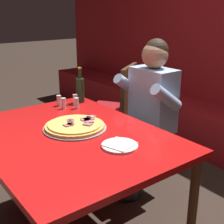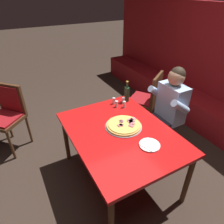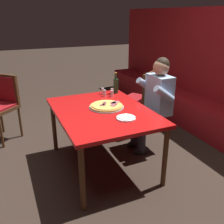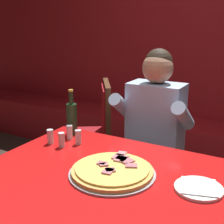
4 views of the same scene
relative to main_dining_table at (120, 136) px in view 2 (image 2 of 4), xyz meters
name	(u,v)px [view 2 (image 2 of 4)]	position (x,y,z in m)	size (l,w,h in m)	color
ground_plane	(119,177)	(0.00, 0.00, -0.68)	(24.00, 24.00, 0.00)	#33261E
booth_bench	(219,123)	(0.00, 1.86, -0.45)	(6.46, 0.48, 0.46)	maroon
main_dining_table	(120,136)	(0.00, 0.00, 0.00)	(1.39, 1.04, 0.75)	#4C2D19
pizza	(124,125)	(-0.06, 0.08, 0.09)	(0.41, 0.41, 0.05)	#9E9EA3
plate_white_paper	(150,145)	(0.34, 0.13, 0.08)	(0.21, 0.21, 0.02)	white
beer_bottle	(127,94)	(-0.55, 0.42, 0.18)	(0.07, 0.07, 0.29)	#19381E
shaker_parmesan	(123,101)	(-0.51, 0.35, 0.11)	(0.04, 0.04, 0.09)	silver
shaker_oregano	(124,105)	(-0.42, 0.31, 0.11)	(0.04, 0.04, 0.09)	silver
shaker_black_pepper	(114,101)	(-0.57, 0.23, 0.11)	(0.04, 0.04, 0.09)	silver
shaker_red_pepper_flakes	(117,104)	(-0.47, 0.22, 0.11)	(0.04, 0.04, 0.09)	silver
diner_seated_blue_shirt	(166,109)	(-0.16, 0.80, 0.02)	(0.53, 0.53, 1.27)	black
dining_chair_far_left	(148,97)	(-0.76, 0.98, -0.11)	(0.61, 0.61, 0.97)	#4C2D19
dining_chair_side_aisle	(7,112)	(-1.33, -1.07, -0.10)	(0.62, 0.62, 0.97)	#4C2D19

